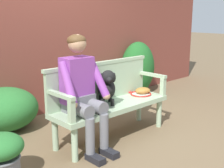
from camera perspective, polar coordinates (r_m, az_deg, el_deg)
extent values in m
plane|color=brown|center=(3.84, 0.00, -10.15)|extent=(40.00, 40.00, 0.00)
cube|color=brown|center=(4.76, -13.25, 11.37)|extent=(8.00, 0.30, 2.79)
ellipsoid|color=#337538|center=(5.34, 0.28, 0.36)|extent=(0.86, 0.62, 0.66)
ellipsoid|color=#286B2D|center=(4.24, -19.90, -4.54)|extent=(0.90, 0.86, 0.57)
ellipsoid|color=#1E5B23|center=(5.81, 4.96, 3.13)|extent=(0.71, 0.59, 1.01)
cube|color=#9EB793|center=(3.69, 0.00, -4.23)|extent=(1.60, 0.49, 0.06)
cylinder|color=#9EB793|center=(3.21, -7.17, -11.41)|extent=(0.07, 0.07, 0.39)
cylinder|color=#9EB793|center=(4.16, 8.99, -5.58)|extent=(0.07, 0.07, 0.39)
cylinder|color=#9EB793|center=(3.49, -10.84, -9.46)|extent=(0.07, 0.07, 0.39)
cylinder|color=#9EB793|center=(4.38, 5.16, -4.50)|extent=(0.07, 0.07, 0.39)
cube|color=#9EB793|center=(3.78, -2.24, 0.25)|extent=(1.60, 0.05, 0.46)
cube|color=#9EB793|center=(3.73, -2.28, 3.99)|extent=(1.64, 0.06, 0.04)
cube|color=#9EB793|center=(3.03, -7.76, -5.33)|extent=(0.06, 0.06, 0.24)
cube|color=#9EB793|center=(3.16, -10.02, -2.03)|extent=(0.06, 0.49, 0.04)
cube|color=#9EB793|center=(4.08, 9.75, -0.55)|extent=(0.06, 0.06, 0.24)
cube|color=#9EB793|center=(4.17, 7.57, 1.80)|extent=(0.06, 0.49, 0.04)
cube|color=black|center=(3.25, -3.23, -14.12)|extent=(0.10, 0.24, 0.07)
cylinder|color=slate|center=(3.20, -4.23, -9.93)|extent=(0.10, 0.10, 0.40)
cylinder|color=slate|center=(3.23, -6.10, -4.89)|extent=(0.15, 0.31, 0.15)
cube|color=black|center=(3.36, -0.58, -13.05)|extent=(0.10, 0.24, 0.07)
cylinder|color=slate|center=(3.32, -1.54, -9.01)|extent=(0.10, 0.10, 0.40)
cylinder|color=slate|center=(3.35, -3.38, -4.17)|extent=(0.15, 0.31, 0.15)
cube|color=slate|center=(3.40, -6.40, -3.60)|extent=(0.32, 0.24, 0.20)
cube|color=#843D93|center=(3.35, -6.72, 0.73)|extent=(0.34, 0.22, 0.52)
cylinder|color=#843D93|center=(3.13, -8.50, 0.17)|extent=(0.14, 0.33, 0.45)
sphere|color=tan|center=(3.08, -7.41, -3.87)|extent=(0.09, 0.09, 0.09)
cylinder|color=#843D93|center=(3.38, -2.69, 1.29)|extent=(0.14, 0.33, 0.45)
sphere|color=tan|center=(3.36, -1.09, -2.30)|extent=(0.09, 0.09, 0.09)
sphere|color=tan|center=(3.27, -6.70, 7.72)|extent=(0.20, 0.20, 0.20)
ellipsoid|color=#51381E|center=(3.27, -6.82, 8.25)|extent=(0.21, 0.21, 0.14)
cylinder|color=black|center=(3.57, -1.77, -3.65)|extent=(0.05, 0.05, 0.09)
cylinder|color=black|center=(3.59, 0.09, -3.56)|extent=(0.05, 0.05, 0.09)
cylinder|color=black|center=(3.75, -2.17, -2.80)|extent=(0.05, 0.05, 0.09)
cylinder|color=black|center=(3.77, -0.40, -2.72)|extent=(0.05, 0.05, 0.09)
ellipsoid|color=black|center=(3.63, -1.08, -0.88)|extent=(0.36, 0.38, 0.26)
sphere|color=black|center=(3.51, -0.81, -0.99)|extent=(0.15, 0.15, 0.15)
sphere|color=black|center=(3.45, -0.74, 1.37)|extent=(0.16, 0.16, 0.16)
ellipsoid|color=black|center=(3.38, -0.55, 0.85)|extent=(0.11, 0.12, 0.06)
ellipsoid|color=black|center=(3.45, -1.88, 1.19)|extent=(0.06, 0.06, 0.12)
ellipsoid|color=black|center=(3.47, 0.34, 1.27)|extent=(0.06, 0.06, 0.12)
sphere|color=black|center=(3.76, -1.42, 0.43)|extent=(0.07, 0.07, 0.07)
torus|color=red|center=(4.11, 5.55, -1.90)|extent=(0.37, 0.37, 0.02)
cylinder|color=silver|center=(4.11, 5.54, -1.99)|extent=(0.25, 0.25, 0.00)
cube|color=red|center=(4.16, 3.42, -1.59)|extent=(0.06, 0.08, 0.02)
cylinder|color=black|center=(4.22, 1.66, -1.38)|extent=(0.10, 0.22, 0.03)
ellipsoid|color=#9E6B2D|center=(4.14, 5.92, -1.26)|extent=(0.27, 0.24, 0.09)
torus|color=slate|center=(3.01, -20.37, -13.22)|extent=(0.34, 0.34, 0.02)
ellipsoid|color=#286B2D|center=(2.96, -20.56, -11.15)|extent=(0.42, 0.42, 0.24)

